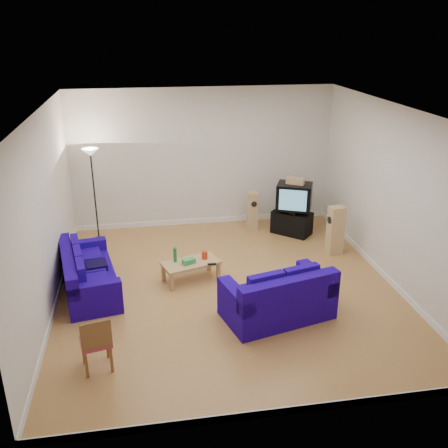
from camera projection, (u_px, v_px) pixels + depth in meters
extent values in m
cube|color=brown|center=(228.00, 288.00, 9.08)|extent=(6.00, 6.50, 0.01)
cube|color=white|center=(228.00, 110.00, 7.89)|extent=(6.00, 6.50, 0.01)
cube|color=silver|center=(203.00, 158.00, 11.46)|extent=(6.00, 0.01, 3.20)
cube|color=silver|center=(279.00, 304.00, 5.51)|extent=(6.00, 0.01, 3.20)
cube|color=silver|center=(45.00, 216.00, 8.02)|extent=(0.01, 6.50, 3.20)
cube|color=silver|center=(392.00, 196.00, 8.95)|extent=(0.01, 6.50, 3.20)
cube|color=white|center=(205.00, 221.00, 12.02)|extent=(6.00, 0.02, 0.12)
cube|color=white|center=(273.00, 412.00, 6.10)|extent=(6.00, 0.02, 0.12)
cube|color=white|center=(57.00, 299.00, 8.60)|extent=(0.02, 6.50, 0.12)
cube|color=white|center=(382.00, 272.00, 9.52)|extent=(0.02, 6.50, 0.12)
cube|color=#120061|center=(90.00, 281.00, 8.94)|extent=(1.22, 2.12, 0.38)
cube|color=#120061|center=(68.00, 264.00, 8.69)|extent=(0.57, 2.00, 0.39)
cube|color=#120061|center=(83.00, 246.00, 9.61)|extent=(0.89, 0.36, 0.22)
cube|color=#120061|center=(94.00, 289.00, 8.05)|extent=(0.89, 0.36, 0.22)
cube|color=black|center=(96.00, 266.00, 8.88)|extent=(0.42, 0.42, 0.11)
cube|color=#120061|center=(277.00, 304.00, 8.15)|extent=(1.90, 1.36, 0.42)
cube|color=#120061|center=(290.00, 292.00, 7.68)|extent=(1.72, 0.64, 0.43)
cube|color=#120061|center=(236.00, 296.00, 7.74)|extent=(0.45, 0.98, 0.24)
cube|color=#120061|center=(317.00, 278.00, 8.31)|extent=(0.45, 0.98, 0.24)
cube|color=black|center=(273.00, 283.00, 8.16)|extent=(0.49, 0.49, 0.12)
cube|color=tan|center=(191.00, 263.00, 9.24)|extent=(1.15, 0.81, 0.05)
cube|color=tan|center=(172.00, 283.00, 8.94)|extent=(0.08, 0.08, 0.33)
cube|color=tan|center=(163.00, 273.00, 9.28)|extent=(0.08, 0.08, 0.33)
cube|color=tan|center=(218.00, 271.00, 9.33)|extent=(0.08, 0.08, 0.33)
cube|color=tan|center=(209.00, 263.00, 9.68)|extent=(0.08, 0.08, 0.33)
cylinder|color=#197233|center=(175.00, 255.00, 9.19)|extent=(0.09, 0.09, 0.28)
cube|color=green|center=(189.00, 261.00, 9.15)|extent=(0.26, 0.21, 0.09)
cylinder|color=red|center=(205.00, 255.00, 9.33)|extent=(0.15, 0.15, 0.15)
cube|color=black|center=(212.00, 264.00, 9.12)|extent=(0.16, 0.06, 0.02)
cube|color=black|center=(292.00, 223.00, 11.35)|extent=(0.95, 0.93, 0.52)
cube|color=black|center=(292.00, 211.00, 11.22)|extent=(0.47, 0.49, 0.09)
cube|color=black|center=(294.00, 196.00, 11.10)|extent=(0.91, 0.80, 0.58)
cube|color=teal|center=(293.00, 200.00, 10.85)|extent=(0.56, 0.25, 0.46)
cube|color=tan|center=(295.00, 181.00, 10.96)|extent=(0.42, 0.34, 0.14)
cube|color=tan|center=(252.00, 211.00, 11.55)|extent=(0.22, 0.27, 0.89)
cylinder|color=black|center=(254.00, 204.00, 11.35)|extent=(0.13, 0.02, 0.13)
cube|color=tan|center=(335.00, 230.00, 10.28)|extent=(0.33, 0.27, 1.03)
cylinder|color=black|center=(329.00, 220.00, 10.14)|extent=(0.04, 0.15, 0.15)
cylinder|color=black|center=(99.00, 239.00, 11.10)|extent=(0.27, 0.27, 0.03)
cylinder|color=black|center=(95.00, 198.00, 10.73)|extent=(0.03, 0.03, 1.94)
cone|color=white|center=(90.00, 152.00, 10.36)|extent=(0.35, 0.35, 0.15)
cube|color=brown|center=(86.00, 365.00, 6.72)|extent=(0.04, 0.04, 0.41)
cube|color=brown|center=(83.00, 351.00, 7.01)|extent=(0.04, 0.04, 0.41)
cube|color=brown|center=(111.00, 359.00, 6.83)|extent=(0.04, 0.04, 0.41)
cube|color=brown|center=(107.00, 346.00, 7.12)|extent=(0.04, 0.04, 0.41)
cube|color=#9E3346|center=(96.00, 342.00, 6.84)|extent=(0.49, 0.49, 0.06)
cube|color=brown|center=(96.00, 335.00, 6.59)|extent=(0.41, 0.12, 0.41)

